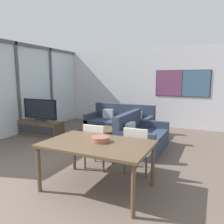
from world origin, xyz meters
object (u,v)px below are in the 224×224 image
object	(u,v)px
sofa_main	(120,124)
dining_chair_centre	(138,148)
coffee_table	(101,132)
dining_table	(97,147)
tv_console	(41,128)
dining_chair_left	(97,143)
fruit_bowl	(100,139)
television	(40,110)
sofa_side	(140,138)

from	to	relation	value
sofa_main	dining_chair_centre	distance (m)	3.05
coffee_table	dining_table	size ratio (longest dim) A/B	0.52
tv_console	dining_chair_left	distance (m)	3.10
dining_chair_centre	tv_console	bearing A→B (deg)	159.17
dining_chair_left	fruit_bowl	bearing A→B (deg)	-56.77
dining_table	sofa_main	bearing A→B (deg)	107.39
sofa_main	dining_table	world-z (taller)	sofa_main
dining_chair_left	television	bearing A→B (deg)	152.75
television	dining_chair_centre	xyz separation A→B (m)	(3.53, -1.34, -0.28)
coffee_table	dining_chair_left	size ratio (longest dim) A/B	0.98
tv_console	coffee_table	bearing A→B (deg)	1.10
sofa_main	fruit_bowl	xyz separation A→B (m)	(1.10, -3.37, 0.51)
dining_chair_centre	fruit_bowl	bearing A→B (deg)	-117.67
sofa_main	sofa_side	bearing A→B (deg)	-51.04
sofa_side	coffee_table	bearing A→B (deg)	87.56
tv_console	sofa_main	distance (m)	2.45
dining_table	dining_chair_centre	world-z (taller)	dining_chair_centre
dining_table	fruit_bowl	xyz separation A→B (m)	(0.02, 0.06, 0.11)
tv_console	sofa_side	size ratio (longest dim) A/B	0.93
coffee_table	television	bearing A→B (deg)	-178.92
sofa_main	sofa_side	size ratio (longest dim) A/B	1.34
television	fruit_bowl	xyz separation A→B (m)	(3.16, -2.05, 0.01)
dining_chair_left	fruit_bowl	size ratio (longest dim) A/B	3.08
dining_chair_left	dining_chair_centre	distance (m)	0.79
dining_table	dining_chair_left	world-z (taller)	dining_chair_left
sofa_main	sofa_side	distance (m)	1.71
tv_console	sofa_main	world-z (taller)	sofa_main
television	sofa_side	distance (m)	3.17
television	coffee_table	distance (m)	2.12
sofa_main	fruit_bowl	bearing A→B (deg)	-71.94
sofa_main	dining_chair_left	xyz separation A→B (m)	(0.68, -2.73, 0.21)
tv_console	fruit_bowl	size ratio (longest dim) A/B	5.04
tv_console	dining_chair_centre	world-z (taller)	dining_chair_centre
television	dining_chair_left	xyz separation A→B (m)	(2.74, -1.41, -0.28)
dining_chair_centre	fruit_bowl	size ratio (longest dim) A/B	3.08
sofa_side	fruit_bowl	size ratio (longest dim) A/B	5.44
coffee_table	fruit_bowl	size ratio (longest dim) A/B	3.02
tv_console	television	xyz separation A→B (m)	(0.00, 0.00, 0.56)
fruit_bowl	dining_table	bearing A→B (deg)	-110.04
sofa_side	dining_chair_centre	size ratio (longest dim) A/B	1.77
sofa_side	dining_chair_centre	xyz separation A→B (m)	(0.39, -1.34, 0.21)
coffee_table	dining_chair_centre	size ratio (longest dim) A/B	0.98
coffee_table	dining_chair_centre	distance (m)	2.03
sofa_main	coffee_table	distance (m)	1.28
tv_console	dining_chair_left	bearing A→B (deg)	-27.23
sofa_main	dining_chair_left	bearing A→B (deg)	-75.99
dining_chair_left	tv_console	bearing A→B (deg)	152.77
tv_console	dining_table	bearing A→B (deg)	-33.95
tv_console	dining_chair_left	size ratio (longest dim) A/B	1.64
dining_table	dining_chair_left	bearing A→B (deg)	119.32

